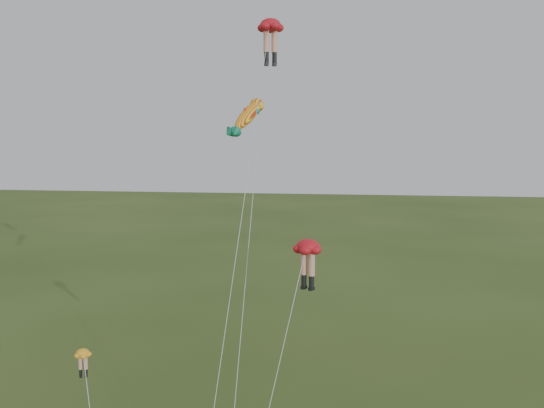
# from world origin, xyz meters

# --- Properties ---
(legs_kite_red_high) EXTENTS (2.72, 12.62, 23.58)m
(legs_kite_red_high) POSITION_xyz_m (1.63, 10.34, 22.67)
(legs_kite_red_high) COLOR red
(legs_kite_red_high) RESTS_ON ground
(legs_kite_red_mid) EXTENTS (3.47, 6.51, 12.22)m
(legs_kite_red_mid) POSITION_xyz_m (4.48, 2.56, 11.51)
(legs_kite_red_mid) COLOR red
(legs_kite_red_mid) RESTS_ON ground
(legs_kite_yellow) EXTENTS (3.30, 4.64, 7.45)m
(legs_kite_yellow) POSITION_xyz_m (-5.12, -0.26, 6.59)
(legs_kite_yellow) COLOR #FFAB20
(legs_kite_yellow) RESTS_ON ground
(fish_kite) EXTENTS (2.22, 13.67, 19.43)m
(fish_kite) POSITION_xyz_m (0.26, 11.05, 18.05)
(fish_kite) COLOR yellow
(fish_kite) RESTS_ON ground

